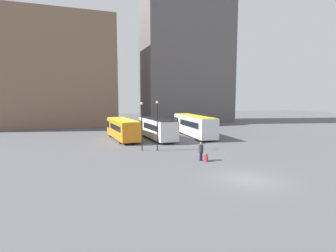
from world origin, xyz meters
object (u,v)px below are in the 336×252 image
(bus_1, at_px, (157,128))
(traveler, at_px, (201,150))
(lamp_post_1, at_px, (142,122))
(suitcase, at_px, (206,159))
(bus_0, at_px, (123,128))
(bus_2, at_px, (194,125))
(lamp_post_0, at_px, (157,121))

(bus_1, xyz_separation_m, traveler, (0.18, -13.17, -0.54))
(traveler, height_order, lamp_post_1, lamp_post_1)
(suitcase, bearing_deg, lamp_post_1, 25.87)
(bus_1, bearing_deg, bus_0, 72.00)
(suitcase, xyz_separation_m, lamp_post_1, (-4.28, 6.60, 2.84))
(bus_0, height_order, traveler, bus_0)
(lamp_post_1, bearing_deg, suitcase, -57.00)
(bus_2, height_order, traveler, bus_2)
(bus_1, height_order, lamp_post_0, lamp_post_0)
(bus_2, bearing_deg, lamp_post_1, 132.96)
(bus_1, distance_m, suitcase, 13.66)
(bus_2, xyz_separation_m, suitcase, (-5.54, -14.64, -1.41))
(bus_1, relative_size, bus_2, 0.80)
(bus_2, height_order, suitcase, bus_2)
(bus_0, xyz_separation_m, lamp_post_0, (2.24, -8.74, 1.65))
(bus_0, xyz_separation_m, bus_1, (4.48, -1.21, 0.03))
(bus_0, relative_size, bus_1, 1.02)
(traveler, bearing_deg, bus_0, 10.83)
(bus_1, bearing_deg, traveler, 177.91)
(bus_1, xyz_separation_m, lamp_post_1, (-3.80, -6.99, 1.55))
(bus_2, xyz_separation_m, traveler, (-5.84, -14.22, -0.66))
(bus_0, relative_size, lamp_post_1, 1.85)
(suitcase, bearing_deg, traveler, 28.94)
(traveler, height_order, lamp_post_0, lamp_post_0)
(bus_0, height_order, suitcase, bus_0)
(bus_2, distance_m, lamp_post_1, 12.77)
(traveler, xyz_separation_m, lamp_post_0, (-2.42, 5.64, 2.16))
(suitcase, xyz_separation_m, lamp_post_0, (-2.73, 6.06, 2.90))
(suitcase, relative_size, lamp_post_1, 0.14)
(bus_1, bearing_deg, lamp_post_0, 160.55)
(bus_1, distance_m, lamp_post_0, 8.02)
(bus_0, xyz_separation_m, traveler, (4.66, -14.38, -0.51))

